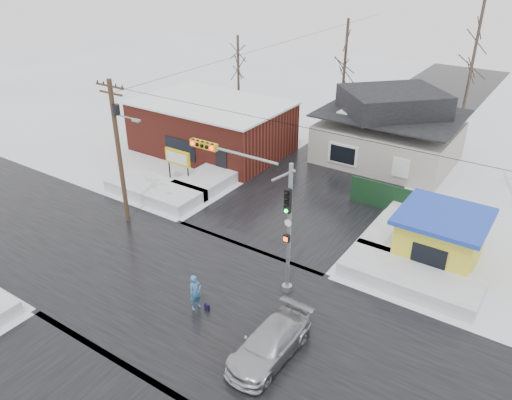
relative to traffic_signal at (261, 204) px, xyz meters
The scene contains 20 objects.
ground 5.94m from the traffic_signal, 129.36° to the right, with size 120.00×120.00×0.00m, color white.
road_ns 5.94m from the traffic_signal, 129.36° to the right, with size 10.00×120.00×0.02m, color black.
road_ew 5.94m from the traffic_signal, 129.36° to the right, with size 120.00×10.00×0.02m, color black.
snowbank_nw 12.81m from the traffic_signal, 160.57° to the left, with size 7.00×3.00×0.80m, color white.
snowbank_ne 8.75m from the traffic_signal, 31.56° to the left, with size 7.00×3.00×0.80m, color white.
snowbank_nside_w 13.70m from the traffic_signal, 136.24° to the left, with size 3.00×8.00×0.80m, color white.
snowbank_nside_e 10.94m from the traffic_signal, 63.18° to the left, with size 3.00×8.00×0.80m, color white.
traffic_signal is the anchor object (origin of this frame).
utility_pole 10.39m from the traffic_signal, behind, with size 3.15×0.44×9.00m.
brick_building 18.87m from the traffic_signal, 135.87° to the left, with size 12.20×8.20×4.12m.
marquee_sign 13.42m from the traffic_signal, 150.28° to the left, with size 2.20×0.21×2.55m.
house 19.13m from the traffic_signal, 91.29° to the left, with size 10.40×8.40×5.76m.
kiosk 10.43m from the traffic_signal, 44.84° to the left, with size 4.60×4.60×2.88m.
fence 12.31m from the traffic_signal, 69.77° to the left, with size 8.00×0.12×1.80m, color black.
tree_far_left 24.16m from the traffic_signal, 105.60° to the left, with size 3.00×3.00×10.00m.
tree_far_mid 25.78m from the traffic_signal, 81.89° to the left, with size 3.00×3.00×12.00m.
tree_far_west 26.75m from the traffic_signal, 128.00° to the left, with size 3.00×3.00×8.00m.
pedestrian 5.28m from the traffic_signal, 110.65° to the right, with size 0.67×0.44×1.85m, color teal.
car 6.61m from the traffic_signal, 52.60° to the right, with size 1.93×4.76×1.38m, color #A7A7AE.
shopping_bag 5.62m from the traffic_signal, 103.34° to the right, with size 0.28×0.12×0.35m, color black.
Camera 1 is at (14.02, -14.77, 15.82)m, focal length 35.00 mm.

